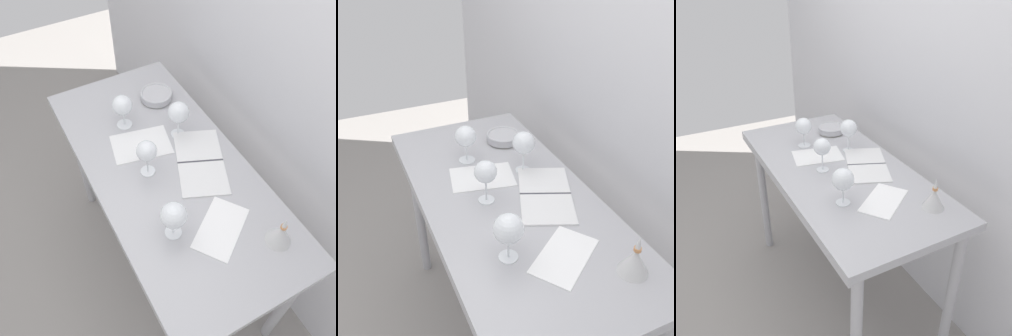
% 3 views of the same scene
% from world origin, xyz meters
% --- Properties ---
extents(ground_plane, '(6.00, 6.00, 0.00)m').
position_xyz_m(ground_plane, '(0.00, 0.00, 0.00)').
color(ground_plane, gray).
extents(back_wall, '(3.80, 0.04, 2.60)m').
position_xyz_m(back_wall, '(0.00, 0.49, 1.30)').
color(back_wall, silver).
rests_on(back_wall, ground_plane).
extents(steel_counter, '(1.40, 0.65, 0.90)m').
position_xyz_m(steel_counter, '(0.00, -0.01, 0.79)').
color(steel_counter, '#ACACB1').
rests_on(steel_counter, ground_plane).
extents(wine_glass_near_center, '(0.09, 0.09, 0.18)m').
position_xyz_m(wine_glass_near_center, '(-0.02, -0.09, 1.03)').
color(wine_glass_near_center, white).
rests_on(wine_glass_near_center, steel_counter).
extents(wine_glass_far_left, '(0.10, 0.10, 0.19)m').
position_xyz_m(wine_glass_far_left, '(-0.15, 0.13, 1.03)').
color(wine_glass_far_left, white).
rests_on(wine_glass_far_left, steel_counter).
extents(wine_glass_near_right, '(0.10, 0.10, 0.17)m').
position_xyz_m(wine_glass_near_right, '(0.29, -0.14, 1.02)').
color(wine_glass_near_right, white).
rests_on(wine_glass_near_right, steel_counter).
extents(wine_glass_near_left, '(0.09, 0.09, 0.17)m').
position_xyz_m(wine_glass_near_left, '(-0.33, -0.06, 1.02)').
color(wine_glass_near_left, white).
rests_on(wine_glass_near_left, steel_counter).
extents(open_notebook, '(0.42, 0.33, 0.01)m').
position_xyz_m(open_notebook, '(0.05, 0.13, 0.90)').
color(open_notebook, silver).
rests_on(open_notebook, steel_counter).
extents(tasting_sheet_upper, '(0.27, 0.29, 0.00)m').
position_xyz_m(tasting_sheet_upper, '(0.36, 0.03, 0.90)').
color(tasting_sheet_upper, white).
rests_on(tasting_sheet_upper, steel_counter).
extents(tasting_sheet_lower, '(0.23, 0.30, 0.00)m').
position_xyz_m(tasting_sheet_lower, '(-0.17, -0.05, 0.90)').
color(tasting_sheet_lower, white).
rests_on(tasting_sheet_lower, steel_counter).
extents(tasting_bowl, '(0.16, 0.16, 0.04)m').
position_xyz_m(tasting_bowl, '(-0.42, 0.16, 0.92)').
color(tasting_bowl, '#DBCC66').
rests_on(tasting_bowl, steel_counter).
extents(decanter_funnel, '(0.10, 0.10, 0.14)m').
position_xyz_m(decanter_funnel, '(0.51, 0.19, 0.95)').
color(decanter_funnel, silver).
rests_on(decanter_funnel, steel_counter).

